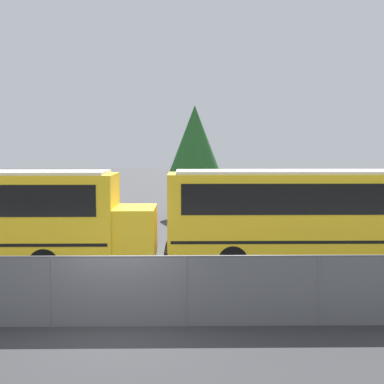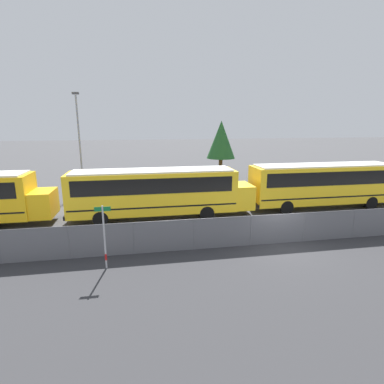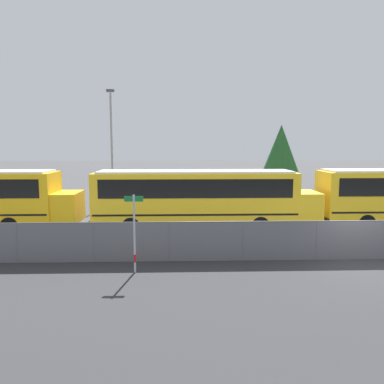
# 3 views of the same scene
# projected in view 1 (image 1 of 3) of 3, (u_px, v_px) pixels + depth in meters

# --- Properties ---
(ground_plane) EXTENTS (200.00, 200.00, 0.00)m
(ground_plane) POSITION_uv_depth(u_px,v_px,m) (120.00, 326.00, 12.45)
(ground_plane) COLOR #424244
(fence) EXTENTS (64.94, 0.07, 1.68)m
(fence) POSITION_uv_depth(u_px,v_px,m) (119.00, 290.00, 12.38)
(fence) COLOR #9EA0A5
(fence) RESTS_ON ground_plane
(school_bus_2) EXTENTS (12.65, 2.53, 3.39)m
(school_bus_2) POSITION_uv_depth(u_px,v_px,m) (338.00, 210.00, 18.46)
(school_bus_2) COLOR yellow
(school_bus_2) RESTS_ON ground_plane
(tree_0) EXTENTS (3.30, 3.30, 6.66)m
(tree_0) POSITION_uv_depth(u_px,v_px,m) (195.00, 142.00, 31.56)
(tree_0) COLOR #51381E
(tree_0) RESTS_ON ground_plane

